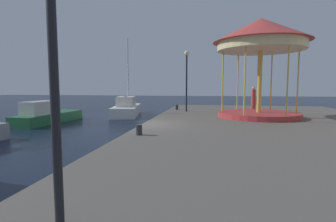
{
  "coord_description": "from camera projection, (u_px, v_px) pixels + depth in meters",
  "views": [
    {
      "loc": [
        3.37,
        -12.52,
        2.69
      ],
      "look_at": [
        0.79,
        3.07,
        1.17
      ],
      "focal_mm": 27.66,
      "sensor_mm": 36.0,
      "label": 1
    }
  ],
  "objects": [
    {
      "name": "ground_plane",
      "position": [
        143.0,
        139.0,
        13.1
      ],
      "size": [
        120.0,
        120.0,
        0.0
      ],
      "primitive_type": "plane",
      "color": "black"
    },
    {
      "name": "quay_dock",
      "position": [
        286.0,
        136.0,
        11.96
      ],
      "size": [
        13.68,
        27.09,
        0.8
      ],
      "primitive_type": "cube",
      "color": "#5B564F",
      "rests_on": "ground"
    },
    {
      "name": "sailboat_green",
      "position": [
        47.0,
        115.0,
        18.83
      ],
      "size": [
        2.21,
        6.04,
        7.06
      ],
      "color": "#236638",
      "rests_on": "ground"
    },
    {
      "name": "sailboat_white",
      "position": [
        127.0,
        108.0,
        23.97
      ],
      "size": [
        3.34,
        6.96,
        7.3
      ],
      "color": "white",
      "rests_on": "ground"
    },
    {
      "name": "carousel",
      "position": [
        261.0,
        43.0,
        15.44
      ],
      "size": [
        5.67,
        5.67,
        5.9
      ],
      "color": "#B23333",
      "rests_on": "quay_dock"
    },
    {
      "name": "lamp_post_mid_promenade",
      "position": [
        187.0,
        70.0,
        19.13
      ],
      "size": [
        0.36,
        0.36,
        4.49
      ],
      "color": "black",
      "rests_on": "quay_dock"
    },
    {
      "name": "bollard_south",
      "position": [
        177.0,
        107.0,
        20.83
      ],
      "size": [
        0.24,
        0.24,
        0.4
      ],
      "primitive_type": "cylinder",
      "color": "#2D2D33",
      "rests_on": "quay_dock"
    },
    {
      "name": "bollard_center",
      "position": [
        139.0,
        130.0,
        10.02
      ],
      "size": [
        0.24,
        0.24,
        0.4
      ],
      "primitive_type": "cylinder",
      "color": "#2D2D33",
      "rests_on": "quay_dock"
    },
    {
      "name": "person_by_the_water",
      "position": [
        253.0,
        99.0,
        20.21
      ],
      "size": [
        0.34,
        0.34,
        1.86
      ],
      "color": "#B23833",
      "rests_on": "quay_dock"
    }
  ]
}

